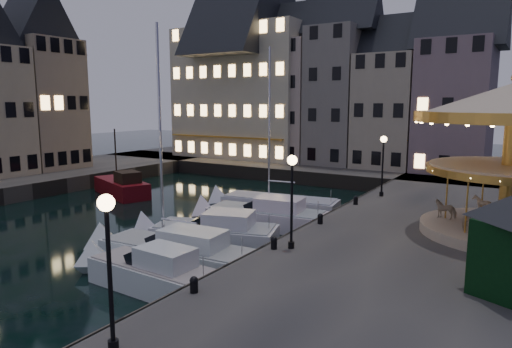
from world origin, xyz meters
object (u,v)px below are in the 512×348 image
Objects in this scene: bollard_a at (194,284)px; red_fishing_boat at (122,188)px; streetlamp_b at (292,188)px; bollard_c at (320,218)px; streetlamp_c at (383,157)px; motorboat_f at (272,205)px; streetlamp_a at (108,251)px; motorboat_c at (170,252)px; bollard_b at (274,242)px; bollard_d at (356,200)px; motorboat_d at (208,234)px; motorboat_b at (147,273)px; motorboat_e at (260,216)px.

red_fishing_boat is (-19.74, 14.50, -0.91)m from bollard_a.
streetlamp_b reaches higher than bollard_c.
motorboat_f reaches higher than streetlamp_c.
streetlamp_c is 21.21m from red_fishing_boat.
streetlamp_a is at bearing -90.00° from streetlamp_b.
streetlamp_c is 16.68m from motorboat_c.
bollard_b is 1.00× the size of bollard_d.
red_fishing_boat is at bearing 137.72° from streetlamp_a.
motorboat_f is (-6.74, -3.49, -3.49)m from streetlamp_c.
motorboat_d is at bearing 165.11° from streetlamp_b.
bollard_a is 0.08× the size of motorboat_b.
streetlamp_c is at bearing 13.82° from red_fishing_boat.
bollard_c is at bearing 97.59° from streetlamp_b.
motorboat_e is at bearing -71.07° from motorboat_f.
streetlamp_b is at bearing -22.67° from red_fishing_boat.
bollard_b is at bearing -24.50° from red_fishing_boat.
motorboat_d reaches higher than bollard_a.
bollard_d is (-0.60, 20.00, -2.41)m from streetlamp_a.
motorboat_b reaches higher than bollard_a.
bollard_b is at bearing -90.00° from bollard_c.
streetlamp_a is 23.50m from streetlamp_c.
bollard_d is at bearing 67.80° from motorboat_c.
bollard_c is (-0.60, 14.50, -2.41)m from streetlamp_a.
streetlamp_a reaches higher than motorboat_b.
streetlamp_b is 6.50m from bollard_a.
motorboat_f is at bearing 108.62° from streetlamp_a.
streetlamp_b reaches higher than bollard_b.
bollard_b is 10.50m from bollard_d.
motorboat_e is at bearing 95.16° from motorboat_b.
motorboat_d is at bearing 125.04° from bollard_a.
motorboat_f is (-2.20, 14.37, -0.11)m from motorboat_b.
motorboat_f is (-0.83, 8.44, -0.11)m from motorboat_d.
red_fishing_boat is at bearing 172.03° from motorboat_e.
bollard_b is 0.05× the size of motorboat_c.
bollard_c is (-0.60, 4.50, -2.41)m from streetlamp_b.
streetlamp_b is 0.49× the size of motorboat_e.
bollard_a is 10.50m from bollard_c.
bollard_c is at bearing -11.44° from red_fishing_boat.
streetlamp_a is 7.32× the size of bollard_b.
bollard_a is 0.05× the size of motorboat_c.
motorboat_c is at bearing -112.20° from bollard_d.
bollard_d is 0.08× the size of motorboat_b.
streetlamp_b and streetlamp_c have the same top height.
motorboat_c is (-0.92, 2.45, 0.04)m from motorboat_b.
motorboat_c is at bearing 139.88° from bollard_a.
streetlamp_b is at bearing 84.29° from bollard_a.
streetlamp_a is 4.71m from bollard_a.
streetlamp_c is 13.73m from motorboat_d.
bollard_c is 8.32m from motorboat_f.
streetlamp_a is 9.82m from bollard_b.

